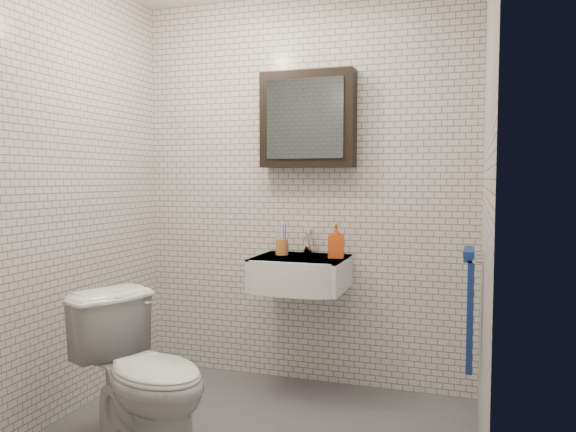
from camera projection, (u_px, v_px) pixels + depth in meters
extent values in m
cube|color=silver|center=(303.00, 191.00, 3.64)|extent=(2.20, 0.02, 2.50)
cube|color=silver|center=(119.00, 204.00, 1.74)|extent=(2.20, 0.02, 2.50)
cube|color=silver|center=(56.00, 193.00, 3.03)|extent=(0.02, 2.00, 2.50)
cube|color=silver|center=(486.00, 198.00, 2.35)|extent=(0.02, 2.00, 2.50)
cube|color=white|center=(301.00, 273.00, 3.44)|extent=(0.55, 0.45, 0.20)
cylinder|color=silver|center=(301.00, 258.00, 3.46)|extent=(0.31, 0.31, 0.02)
cylinder|color=silver|center=(301.00, 257.00, 3.46)|extent=(0.04, 0.04, 0.01)
cube|color=white|center=(301.00, 258.00, 3.44)|extent=(0.55, 0.45, 0.01)
cylinder|color=silver|center=(308.00, 249.00, 3.59)|extent=(0.06, 0.06, 0.06)
cylinder|color=silver|center=(308.00, 240.00, 3.59)|extent=(0.03, 0.03, 0.08)
cylinder|color=silver|center=(305.00, 236.00, 3.53)|extent=(0.02, 0.12, 0.02)
cube|color=silver|center=(309.00, 231.00, 3.61)|extent=(0.02, 0.09, 0.01)
cube|color=black|center=(308.00, 120.00, 3.53)|extent=(0.60, 0.14, 0.60)
cube|color=#3F444C|center=(304.00, 118.00, 3.45)|extent=(0.49, 0.01, 0.49)
cylinder|color=silver|center=(475.00, 257.00, 2.71)|extent=(0.02, 0.30, 0.02)
cylinder|color=silver|center=(479.00, 254.00, 2.83)|extent=(0.04, 0.02, 0.02)
cylinder|color=silver|center=(479.00, 261.00, 2.58)|extent=(0.04, 0.02, 0.02)
cube|color=navy|center=(470.00, 312.00, 2.73)|extent=(0.03, 0.26, 0.54)
cube|color=navy|center=(469.00, 254.00, 2.72)|extent=(0.05, 0.26, 0.05)
cylinder|color=#C97732|center=(282.00, 247.00, 3.54)|extent=(0.09, 0.09, 0.10)
cylinder|color=white|center=(279.00, 237.00, 3.53)|extent=(0.02, 0.03, 0.19)
cylinder|color=#416FD1|center=(283.00, 238.00, 3.52)|extent=(0.01, 0.02, 0.17)
cylinder|color=white|center=(282.00, 236.00, 3.55)|extent=(0.02, 0.04, 0.20)
cylinder|color=#416FD1|center=(285.00, 237.00, 3.53)|extent=(0.02, 0.04, 0.18)
imported|color=orange|center=(336.00, 241.00, 3.40)|extent=(0.11, 0.11, 0.21)
imported|color=white|center=(144.00, 376.00, 2.70)|extent=(0.86, 0.68, 0.76)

